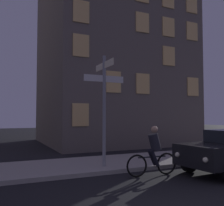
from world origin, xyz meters
TOP-DOWN VIEW (x-y plane):
  - sidewalk_kerb at (0.00, 6.17)m, footprint 40.00×3.06m
  - signpost at (0.51, 5.38)m, footprint 1.55×1.58m
  - cyclist at (1.62, 3.90)m, footprint 1.82×0.35m
  - building_right_block at (4.82, 14.15)m, footprint 9.54×8.95m

SIDE VIEW (x-z plane):
  - sidewalk_kerb at x=0.00m, z-range 0.00..0.14m
  - cyclist at x=1.62m, z-range -0.06..1.55m
  - signpost at x=0.51m, z-range 0.54..4.54m
  - building_right_block at x=4.82m, z-range 0.00..12.19m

